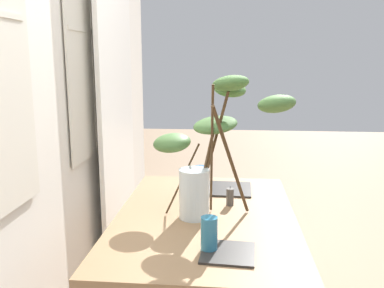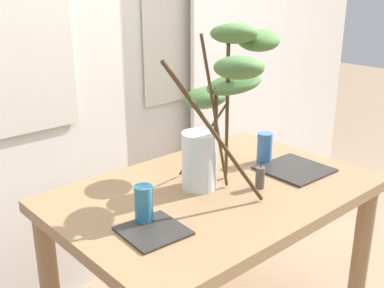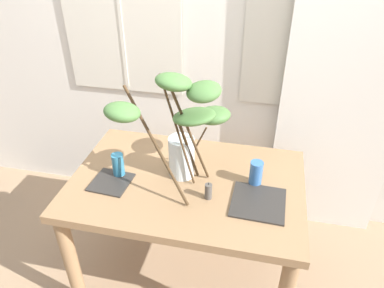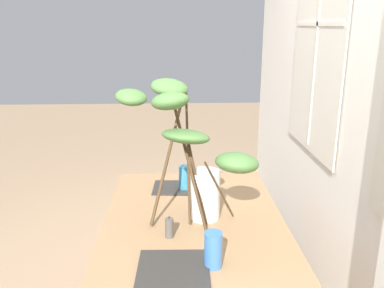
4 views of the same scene
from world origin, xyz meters
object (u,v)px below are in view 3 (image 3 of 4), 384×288
Objects in this scene: dining_table at (187,197)px; pillar_candle at (208,191)px; drinking_glass_blue_right at (256,173)px; plate_square_left at (111,182)px; drinking_glass_blue_left at (118,165)px; vase_with_branches at (186,127)px; plate_square_right at (258,202)px.

pillar_candle is (0.14, -0.12, 0.17)m from dining_table.
drinking_glass_blue_right is 0.79m from plate_square_left.
drinking_glass_blue_left is (-0.38, -0.04, 0.19)m from dining_table.
drinking_glass_blue_right is at bearing 8.18° from dining_table.
vase_with_branches is at bearing -86.34° from dining_table.
vase_with_branches is at bearing 3.86° from drinking_glass_blue_left.
dining_table is 9.20× the size of drinking_glass_blue_left.
dining_table is 0.25m from pillar_candle.
plate_square_left is at bearing 179.29° from pillar_candle.
plate_square_right is at bearing -4.73° from drinking_glass_blue_left.
dining_table is 0.43m from plate_square_right.
pillar_candle reaches higher than plate_square_right.
drinking_glass_blue_left reaches higher than plate_square_left.
drinking_glass_blue_left is 0.76m from drinking_glass_blue_right.
plate_square_right is at bearing -12.74° from vase_with_branches.
plate_square_right is (0.40, -0.10, 0.13)m from dining_table.
drinking_glass_blue_right reaches higher than plate_square_right.
plate_square_left is at bearing -168.06° from drinking_glass_blue_right.
dining_table is 4.73× the size of plate_square_right.
vase_with_branches reaches higher than plate_square_right.
drinking_glass_blue_left is 0.79m from plate_square_right.
dining_table is at bearing -171.82° from drinking_glass_blue_right.
drinking_glass_blue_left is 1.38× the size of pillar_candle.
dining_table is 12.72× the size of pillar_candle.
plate_square_right is 0.26m from pillar_candle.
drinking_glass_blue_right is 0.70× the size of plate_square_left.
plate_square_left is at bearing -179.31° from plate_square_right.
plate_square_right is at bearing -14.05° from dining_table.
pillar_candle is (0.53, -0.08, -0.03)m from drinking_glass_blue_left.
dining_table is at bearing 140.77° from pillar_candle.
dining_table is 6.28× the size of plate_square_left.
vase_with_branches is 0.47m from drinking_glass_blue_left.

